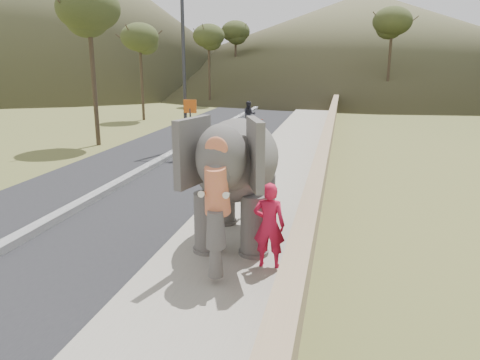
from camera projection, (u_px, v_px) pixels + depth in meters
The scene contains 12 objects.
ground at pixel (209, 292), 8.65m from camera, with size 160.00×160.00×0.00m, color olive.
road at pixel (159, 164), 19.13m from camera, with size 7.00×120.00×0.03m, color black.
median at pixel (159, 161), 19.11m from camera, with size 0.35×120.00×0.22m, color black.
walkway at pixel (280, 168), 18.08m from camera, with size 3.00×120.00×0.15m, color #9E9687.
parapet at pixel (324, 158), 17.62m from camera, with size 0.30×120.00×1.10m, color tan.
lamppost at pixel (190, 43), 21.13m from camera, with size 1.76×0.36×8.00m.
signboard at pixel (190, 116), 21.18m from camera, with size 0.60×0.08×2.40m.
hill_left at pixel (56, 9), 65.74m from camera, with size 60.00×60.00×22.00m, color brown.
hill_far at pixel (365, 40), 72.03m from camera, with size 80.00×80.00×14.00m, color brown.
elephant_and_man at pixel (238, 177), 10.51m from camera, with size 2.37×4.10×2.91m.
motorcyclist at pixel (253, 120), 27.30m from camera, with size 1.44×1.66×1.80m.
trees at pixel (328, 63), 36.03m from camera, with size 48.40×43.61×8.77m.
Camera 1 is at (2.24, -7.54, 4.18)m, focal length 35.00 mm.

